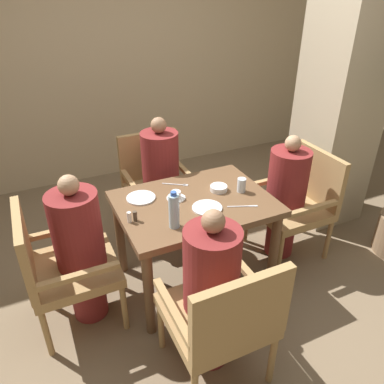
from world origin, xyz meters
name	(u,v)px	position (x,y,z in m)	size (l,w,h in m)	color
ground_plane	(194,278)	(0.00, 0.00, 0.00)	(16.00, 16.00, 0.00)	#7A664C
wall_back	(109,55)	(0.00, 2.17, 1.40)	(8.00, 0.06, 2.80)	tan
pillar_stone	(344,80)	(1.62, 0.37, 1.35)	(0.57, 0.57, 2.70)	#BCAD8E
dining_table	(194,213)	(0.00, 0.00, 0.62)	(1.10, 0.81, 0.73)	brown
chair_left_side	(60,264)	(-0.97, 0.00, 0.50)	(0.56, 0.56, 0.91)	#A88451
diner_in_left_chair	(80,249)	(-0.83, 0.00, 0.57)	(0.32, 0.32, 1.12)	maroon
chair_far_side	(156,180)	(0.00, 0.83, 0.50)	(0.56, 0.56, 0.91)	#A88451
diner_in_far_chair	(161,178)	(0.00, 0.69, 0.59)	(0.32, 0.32, 1.14)	maroon
chair_right_side	(298,199)	(0.97, 0.00, 0.50)	(0.56, 0.56, 0.91)	#A88451
diner_in_right_chair	(285,197)	(0.83, 0.00, 0.56)	(0.32, 0.32, 1.09)	maroon
chair_near_corner	(223,316)	(-0.22, -0.83, 0.50)	(0.56, 0.56, 0.91)	#A88451
diner_in_near_chair	(211,290)	(-0.22, -0.69, 0.57)	(0.32, 0.32, 1.10)	maroon
plate_main_left	(207,208)	(0.03, -0.13, 0.74)	(0.21, 0.21, 0.01)	white
plate_main_right	(141,198)	(-0.34, 0.19, 0.74)	(0.21, 0.21, 0.01)	white
teacup_with_saucer	(176,196)	(-0.11, 0.08, 0.76)	(0.14, 0.14, 0.06)	white
bowl_small	(219,188)	(0.23, 0.06, 0.75)	(0.13, 0.13, 0.04)	white
water_bottle	(174,211)	(-0.25, -0.24, 0.85)	(0.07, 0.07, 0.26)	#A3C6DB
glass_tall_near	(241,185)	(0.37, -0.03, 0.79)	(0.06, 0.06, 0.11)	silver
glass_tall_mid	(213,221)	(-0.04, -0.35, 0.79)	(0.06, 0.06, 0.11)	silver
salt_shaker	(129,217)	(-0.50, -0.07, 0.77)	(0.03, 0.03, 0.07)	white
pepper_shaker	(135,216)	(-0.46, -0.07, 0.77)	(0.03, 0.03, 0.07)	#4C3D2D
fork_beside_plate	(178,185)	(-0.01, 0.27, 0.74)	(0.18, 0.13, 0.00)	silver
knife_beside_plate	(244,206)	(0.28, -0.22, 0.74)	(0.20, 0.09, 0.00)	silver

